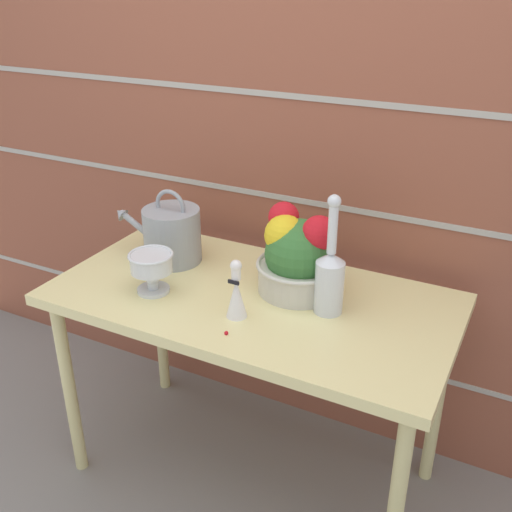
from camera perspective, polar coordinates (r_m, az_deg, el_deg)
ground_plane at (r=2.33m, az=-0.39°, el=-19.74°), size 12.00×12.00×0.00m
brick_wall at (r=2.10m, az=5.09°, el=10.17°), size 3.60×0.08×2.20m
patio_table at (r=1.91m, az=-0.45°, el=-5.66°), size 1.26×0.65×0.74m
watering_can at (r=2.07m, az=-8.07°, el=2.07°), size 0.34×0.20×0.26m
crystal_pedestal_bowl at (r=1.88m, az=-9.92°, el=-0.95°), size 0.14×0.14×0.13m
flower_planter at (r=1.85m, az=4.04°, el=-0.01°), size 0.27×0.27×0.27m
glass_decanter at (r=1.74m, az=7.04°, el=-1.94°), size 0.09×0.09×0.37m
figurine_vase at (r=1.73m, az=-1.88°, el=-3.63°), size 0.06×0.06×0.18m
fallen_petal at (r=1.68m, az=-2.85°, el=-7.35°), size 0.01×0.01×0.01m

